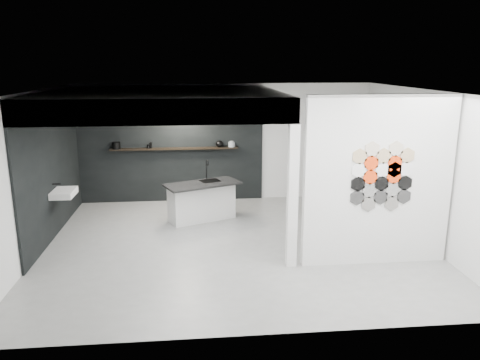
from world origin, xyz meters
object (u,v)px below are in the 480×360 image
at_px(glass_bowl, 232,145).
at_px(utensil_cup, 148,146).
at_px(partition_panel, 378,181).
at_px(kettle, 220,144).
at_px(glass_vase, 232,144).
at_px(bottle_dark, 151,145).
at_px(wall_basin, 64,193).
at_px(stockpot, 116,145).
at_px(kitchen_island, 202,201).

relative_size(glass_bowl, utensil_cup, 1.82).
distance_m(partition_panel, utensil_cup, 5.58).
relative_size(partition_panel, kettle, 15.16).
height_order(glass_vase, bottle_dark, same).
relative_size(partition_panel, wall_basin, 4.67).
xyz_separation_m(stockpot, utensil_cup, (0.74, 0.00, -0.04)).
height_order(wall_basin, bottle_dark, bottle_dark).
bearing_deg(bottle_dark, utensil_cup, 180.00).
distance_m(wall_basin, kettle, 3.77).
bearing_deg(bottle_dark, stockpot, 180.00).
xyz_separation_m(kitchen_island, bottle_dark, (-1.15, 1.40, 0.97)).
bearing_deg(wall_basin, utensil_cup, 55.23).
relative_size(kitchen_island, stockpot, 8.79).
relative_size(glass_bowl, glass_vase, 1.12).
xyz_separation_m(partition_panel, glass_bowl, (-2.08, 3.87, -0.02)).
bearing_deg(glass_vase, glass_bowl, 0.00).
distance_m(wall_basin, glass_vase, 4.01).
height_order(partition_panel, glass_vase, partition_panel).
distance_m(bottle_dark, utensil_cup, 0.06).
relative_size(kitchen_island, bottle_dark, 12.00).
distance_m(partition_panel, wall_basin, 5.78).
height_order(kitchen_island, stockpot, stockpot).
bearing_deg(stockpot, glass_vase, 0.00).
distance_m(stockpot, utensil_cup, 0.74).
relative_size(wall_basin, glass_bowl, 3.81).
relative_size(kitchen_island, glass_vase, 12.03).
bearing_deg(partition_panel, utensil_cup, 136.21).
height_order(partition_panel, bottle_dark, partition_panel).
height_order(partition_panel, glass_bowl, partition_panel).
distance_m(kettle, bottle_dark, 1.61).
distance_m(kitchen_island, kettle, 1.77).
distance_m(partition_panel, glass_vase, 4.39).
xyz_separation_m(wall_basin, stockpot, (0.70, 2.07, 0.55)).
height_order(wall_basin, glass_vase, glass_vase).
bearing_deg(glass_vase, bottle_dark, 180.00).
xyz_separation_m(partition_panel, wall_basin, (-5.46, 1.80, -0.55)).
distance_m(wall_basin, stockpot, 2.25).
xyz_separation_m(partition_panel, glass_vase, (-2.08, 3.87, -0.01)).
xyz_separation_m(kettle, utensil_cup, (-1.67, 0.00, -0.04)).
xyz_separation_m(glass_bowl, utensil_cup, (-1.96, 0.00, -0.01)).
bearing_deg(partition_panel, kettle, 121.45).
relative_size(wall_basin, glass_vase, 4.26).
relative_size(stockpot, glass_bowl, 1.22).
distance_m(glass_bowl, glass_vase, 0.01).
relative_size(kitchen_island, utensil_cup, 19.58).
bearing_deg(stockpot, glass_bowl, 0.00).
xyz_separation_m(wall_basin, glass_bowl, (3.39, 2.07, 0.53)).
distance_m(partition_panel, bottle_dark, 5.55).
height_order(glass_vase, utensil_cup, glass_vase).
bearing_deg(glass_bowl, stockpot, 180.00).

